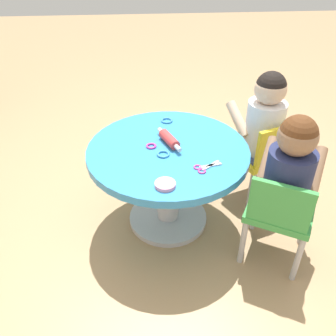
{
  "coord_description": "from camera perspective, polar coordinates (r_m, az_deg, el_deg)",
  "views": [
    {
      "loc": [
        -1.54,
        0.12,
        1.47
      ],
      "look_at": [
        0.0,
        0.0,
        0.36
      ],
      "focal_mm": 39.07,
      "sensor_mm": 36.0,
      "label": 1
    }
  ],
  "objects": [
    {
      "name": "seated_child_left",
      "position": [
        1.7,
        18.53,
        -0.03
      ],
      "size": [
        0.43,
        0.4,
        0.51
      ],
      "color": "#3F4772",
      "rests_on": "ground"
    },
    {
      "name": "rolling_pin",
      "position": [
        1.86,
        0.19,
        4.5
      ],
      "size": [
        0.22,
        0.11,
        0.05
      ],
      "color": "#D83F3F",
      "rests_on": "craft_table"
    },
    {
      "name": "craft_scissors",
      "position": [
        1.7,
        5.73,
        0.07
      ],
      "size": [
        0.11,
        0.14,
        0.01
      ],
      "color": "silver",
      "rests_on": "craft_table"
    },
    {
      "name": "child_chair_right",
      "position": [
        2.18,
        14.64,
        2.02
      ],
      "size": [
        0.39,
        0.39,
        0.54
      ],
      "color": "#B7B7BC",
      "rests_on": "ground"
    },
    {
      "name": "seated_child_right",
      "position": [
        2.09,
        14.91,
        7.74
      ],
      "size": [
        0.42,
        0.37,
        0.51
      ],
      "color": "#3F4772",
      "rests_on": "ground"
    },
    {
      "name": "child_chair_left",
      "position": [
        1.8,
        16.99,
        -6.58
      ],
      "size": [
        0.41,
        0.41,
        0.54
      ],
      "color": "#B7B7BC",
      "rests_on": "ground"
    },
    {
      "name": "ground_plane",
      "position": [
        2.13,
        -0.0,
        -7.98
      ],
      "size": [
        10.0,
        10.0,
        0.0
      ],
      "primitive_type": "plane",
      "color": "tan"
    },
    {
      "name": "cookie_cutter_0",
      "position": [
        1.78,
        -0.75,
        2.18
      ],
      "size": [
        0.06,
        0.06,
        0.01
      ],
      "primitive_type": "torus",
      "color": "#3F99D8",
      "rests_on": "craft_table"
    },
    {
      "name": "craft_table",
      "position": [
        1.9,
        -0.0,
        -0.14
      ],
      "size": [
        0.82,
        0.82,
        0.49
      ],
      "color": "silver",
      "rests_on": "ground"
    },
    {
      "name": "playdough_blob_0",
      "position": [
        1.58,
        -0.44,
        -2.58
      ],
      "size": [
        0.09,
        0.09,
        0.02
      ],
      "primitive_type": "cylinder",
      "color": "pink",
      "rests_on": "craft_table"
    },
    {
      "name": "cookie_cutter_1",
      "position": [
        2.07,
        -0.19,
        7.43
      ],
      "size": [
        0.07,
        0.07,
        0.01
      ],
      "primitive_type": "torus",
      "color": "#3F99D8",
      "rests_on": "craft_table"
    },
    {
      "name": "cookie_cutter_2",
      "position": [
        1.84,
        -2.64,
        3.46
      ],
      "size": [
        0.05,
        0.05,
        0.01
      ],
      "primitive_type": "torus",
      "color": "#D83FA5",
      "rests_on": "craft_table"
    }
  ]
}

